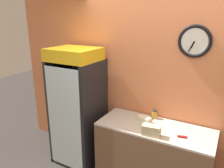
# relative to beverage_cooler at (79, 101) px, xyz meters

# --- Properties ---
(wall_back) EXTENTS (5.20, 0.10, 2.70)m
(wall_back) POSITION_rel_beverage_cooler_xyz_m (1.24, 0.34, 0.36)
(wall_back) COLOR #D17547
(wall_back) RESTS_ON ground_plane
(prep_counter) EXTENTS (1.49, 0.62, 0.89)m
(prep_counter) POSITION_rel_beverage_cooler_xyz_m (1.24, -0.02, -0.55)
(prep_counter) COLOR brown
(prep_counter) RESTS_ON ground_plane
(beverage_cooler) EXTENTS (0.69, 0.66, 1.83)m
(beverage_cooler) POSITION_rel_beverage_cooler_xyz_m (0.00, 0.00, 0.00)
(beverage_cooler) COLOR black
(beverage_cooler) RESTS_ON ground_plane
(sandwich_stack_bottom) EXTENTS (0.23, 0.13, 0.07)m
(sandwich_stack_bottom) POSITION_rel_beverage_cooler_xyz_m (1.27, -0.25, -0.08)
(sandwich_stack_bottom) COLOR beige
(sandwich_stack_bottom) RESTS_ON prep_counter
(sandwich_stack_middle) EXTENTS (0.23, 0.14, 0.07)m
(sandwich_stack_middle) POSITION_rel_beverage_cooler_xyz_m (1.27, -0.25, -0.01)
(sandwich_stack_middle) COLOR beige
(sandwich_stack_middle) RESTS_ON sandwich_stack_bottom
(sandwich_flat_left) EXTENTS (0.21, 0.16, 0.07)m
(sandwich_flat_left) POSITION_rel_beverage_cooler_xyz_m (1.06, 0.05, -0.08)
(sandwich_flat_left) COLOR beige
(sandwich_flat_left) RESTS_ON prep_counter
(chefs_knife) EXTENTS (0.30, 0.10, 0.02)m
(chefs_knife) POSITION_rel_beverage_cooler_xyz_m (1.66, -0.11, -0.10)
(chefs_knife) COLOR silver
(chefs_knife) RESTS_ON prep_counter
(condiment_jar) EXTENTS (0.07, 0.07, 0.12)m
(condiment_jar) POSITION_rel_beverage_cooler_xyz_m (1.14, 0.22, -0.05)
(condiment_jar) COLOR gold
(condiment_jar) RESTS_ON prep_counter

